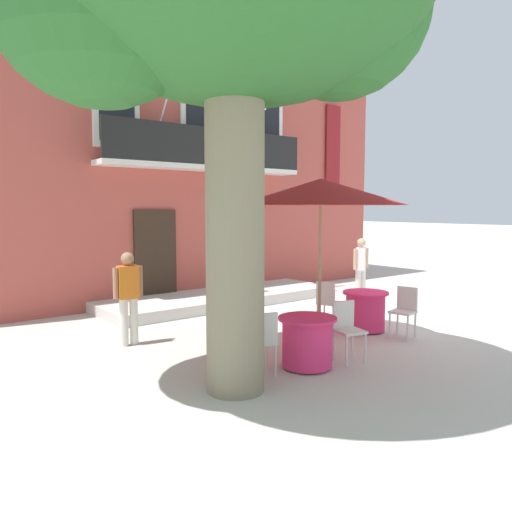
{
  "coord_description": "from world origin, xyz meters",
  "views": [
    {
      "loc": [
        -7.72,
        -5.93,
        2.36
      ],
      "look_at": [
        -1.04,
        2.52,
        1.3
      ],
      "focal_mm": 34.72,
      "sensor_mm": 36.0,
      "label": 1
    }
  ],
  "objects_px": {
    "cafe_chair_middle_1": "(347,326)",
    "pedestrian_near_entrance": "(128,293)",
    "pedestrian_mid_plaza": "(361,266)",
    "cafe_table_middle": "(307,342)",
    "cafe_chair_middle_0": "(262,339)",
    "cafe_umbrella": "(321,193)",
    "cafe_table_near_tree": "(365,311)",
    "cafe_chair_near_tree_0": "(405,308)",
    "cafe_chair_near_tree_1": "(327,300)"
  },
  "relations": [
    {
      "from": "cafe_chair_near_tree_0",
      "to": "cafe_chair_middle_1",
      "type": "height_order",
      "value": "same"
    },
    {
      "from": "cafe_table_middle",
      "to": "cafe_chair_middle_0",
      "type": "bearing_deg",
      "value": 168.51
    },
    {
      "from": "cafe_chair_near_tree_1",
      "to": "cafe_umbrella",
      "type": "bearing_deg",
      "value": -143.39
    },
    {
      "from": "cafe_chair_middle_0",
      "to": "cafe_chair_middle_1",
      "type": "relative_size",
      "value": 1.0
    },
    {
      "from": "cafe_chair_middle_1",
      "to": "pedestrian_near_entrance",
      "type": "xyz_separation_m",
      "value": [
        -2.3,
        2.87,
        0.38
      ]
    },
    {
      "from": "cafe_chair_middle_1",
      "to": "cafe_umbrella",
      "type": "xyz_separation_m",
      "value": [
        0.38,
        0.97,
        2.08
      ]
    },
    {
      "from": "cafe_chair_near_tree_0",
      "to": "cafe_chair_middle_0",
      "type": "relative_size",
      "value": 1.0
    },
    {
      "from": "cafe_chair_near_tree_0",
      "to": "pedestrian_mid_plaza",
      "type": "height_order",
      "value": "pedestrian_mid_plaza"
    },
    {
      "from": "cafe_chair_near_tree_0",
      "to": "cafe_table_middle",
      "type": "relative_size",
      "value": 1.05
    },
    {
      "from": "pedestrian_mid_plaza",
      "to": "cafe_table_middle",
      "type": "bearing_deg",
      "value": -148.17
    },
    {
      "from": "cafe_table_near_tree",
      "to": "cafe_chair_middle_0",
      "type": "xyz_separation_m",
      "value": [
        -3.15,
        -0.74,
        0.14
      ]
    },
    {
      "from": "cafe_chair_near_tree_0",
      "to": "cafe_table_middle",
      "type": "distance_m",
      "value": 2.65
    },
    {
      "from": "cafe_chair_middle_0",
      "to": "cafe_table_middle",
      "type": "bearing_deg",
      "value": -11.49
    },
    {
      "from": "pedestrian_mid_plaza",
      "to": "cafe_table_near_tree",
      "type": "bearing_deg",
      "value": -138.51
    },
    {
      "from": "pedestrian_near_entrance",
      "to": "cafe_table_middle",
      "type": "bearing_deg",
      "value": -60.6
    },
    {
      "from": "cafe_chair_middle_0",
      "to": "cafe_umbrella",
      "type": "distance_m",
      "value": 2.88
    },
    {
      "from": "cafe_chair_middle_1",
      "to": "pedestrian_mid_plaza",
      "type": "xyz_separation_m",
      "value": [
        3.97,
        3.03,
        0.37
      ]
    },
    {
      "from": "cafe_chair_near_tree_1",
      "to": "cafe_chair_middle_1",
      "type": "relative_size",
      "value": 1.0
    },
    {
      "from": "cafe_chair_near_tree_1",
      "to": "cafe_chair_middle_0",
      "type": "relative_size",
      "value": 1.0
    },
    {
      "from": "cafe_chair_near_tree_0",
      "to": "cafe_table_middle",
      "type": "xyz_separation_m",
      "value": [
        -2.64,
        -0.17,
        -0.14
      ]
    },
    {
      "from": "pedestrian_near_entrance",
      "to": "pedestrian_mid_plaza",
      "type": "bearing_deg",
      "value": 1.5
    },
    {
      "from": "cafe_chair_near_tree_1",
      "to": "pedestrian_near_entrance",
      "type": "height_order",
      "value": "pedestrian_near_entrance"
    },
    {
      "from": "cafe_table_near_tree",
      "to": "cafe_chair_middle_0",
      "type": "relative_size",
      "value": 0.95
    },
    {
      "from": "cafe_chair_near_tree_1",
      "to": "cafe_umbrella",
      "type": "distance_m",
      "value": 2.4
    },
    {
      "from": "cafe_table_middle",
      "to": "pedestrian_mid_plaza",
      "type": "distance_m",
      "value": 5.57
    },
    {
      "from": "cafe_table_middle",
      "to": "cafe_chair_middle_0",
      "type": "distance_m",
      "value": 0.77
    },
    {
      "from": "cafe_umbrella",
      "to": "cafe_chair_middle_0",
      "type": "bearing_deg",
      "value": -159.22
    },
    {
      "from": "cafe_chair_middle_0",
      "to": "pedestrian_mid_plaza",
      "type": "distance_m",
      "value": 6.13
    },
    {
      "from": "pedestrian_near_entrance",
      "to": "pedestrian_mid_plaza",
      "type": "height_order",
      "value": "pedestrian_near_entrance"
    },
    {
      "from": "cafe_table_near_tree",
      "to": "pedestrian_mid_plaza",
      "type": "bearing_deg",
      "value": 41.49
    },
    {
      "from": "cafe_chair_near_tree_0",
      "to": "pedestrian_near_entrance",
      "type": "bearing_deg",
      "value": 148.31
    },
    {
      "from": "cafe_chair_middle_0",
      "to": "cafe_umbrella",
      "type": "relative_size",
      "value": 0.31
    },
    {
      "from": "cafe_chair_middle_1",
      "to": "pedestrian_mid_plaza",
      "type": "relative_size",
      "value": 0.57
    },
    {
      "from": "cafe_chair_near_tree_1",
      "to": "cafe_chair_middle_0",
      "type": "distance_m",
      "value": 3.16
    },
    {
      "from": "cafe_table_middle",
      "to": "cafe_chair_middle_1",
      "type": "relative_size",
      "value": 0.95
    },
    {
      "from": "cafe_chair_near_tree_0",
      "to": "cafe_umbrella",
      "type": "relative_size",
      "value": 0.31
    },
    {
      "from": "cafe_chair_near_tree_1",
      "to": "pedestrian_mid_plaza",
      "type": "height_order",
      "value": "pedestrian_mid_plaza"
    },
    {
      "from": "cafe_table_near_tree",
      "to": "pedestrian_near_entrance",
      "type": "bearing_deg",
      "value": 154.79
    },
    {
      "from": "cafe_umbrella",
      "to": "cafe_chair_near_tree_0",
      "type": "bearing_deg",
      "value": -24.37
    },
    {
      "from": "cafe_table_middle",
      "to": "pedestrian_mid_plaza",
      "type": "relative_size",
      "value": 0.54
    },
    {
      "from": "cafe_umbrella",
      "to": "cafe_chair_near_tree_1",
      "type": "bearing_deg",
      "value": 36.61
    },
    {
      "from": "cafe_chair_middle_1",
      "to": "pedestrian_near_entrance",
      "type": "distance_m",
      "value": 3.7
    },
    {
      "from": "cafe_table_near_tree",
      "to": "cafe_chair_middle_0",
      "type": "distance_m",
      "value": 3.24
    },
    {
      "from": "cafe_chair_middle_0",
      "to": "pedestrian_mid_plaza",
      "type": "bearing_deg",
      "value": 26.98
    },
    {
      "from": "cafe_umbrella",
      "to": "cafe_table_near_tree",
      "type": "bearing_deg",
      "value": 1.54
    },
    {
      "from": "cafe_chair_near_tree_1",
      "to": "cafe_table_near_tree",
      "type": "bearing_deg",
      "value": -63.94
    },
    {
      "from": "cafe_table_middle",
      "to": "cafe_table_near_tree",
      "type": "bearing_deg",
      "value": 20.28
    },
    {
      "from": "cafe_chair_near_tree_0",
      "to": "cafe_chair_middle_1",
      "type": "xyz_separation_m",
      "value": [
        -1.89,
        -0.28,
        0.0
      ]
    },
    {
      "from": "cafe_chair_near_tree_0",
      "to": "cafe_chair_near_tree_1",
      "type": "bearing_deg",
      "value": 111.65
    },
    {
      "from": "cafe_chair_middle_1",
      "to": "pedestrian_near_entrance",
      "type": "bearing_deg",
      "value": 128.73
    }
  ]
}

